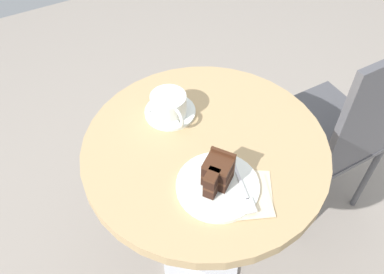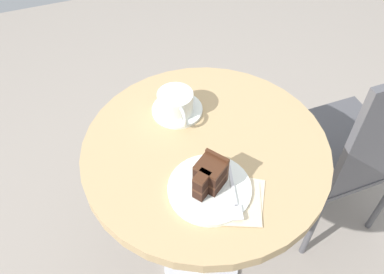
{
  "view_description": "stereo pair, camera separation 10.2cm",
  "coord_description": "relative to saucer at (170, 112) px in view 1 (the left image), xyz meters",
  "views": [
    {
      "loc": [
        0.58,
        -0.36,
        1.55
      ],
      "look_at": [
        -0.01,
        -0.03,
        0.78
      ],
      "focal_mm": 38.0,
      "sensor_mm": 36.0,
      "label": 1
    },
    {
      "loc": [
        0.62,
        -0.27,
        1.55
      ],
      "look_at": [
        -0.01,
        -0.03,
        0.78
      ],
      "focal_mm": 38.0,
      "sensor_mm": 36.0,
      "label": 2
    }
  ],
  "objects": [
    {
      "name": "coffee_cup",
      "position": [
        0.01,
        -0.01,
        0.04
      ],
      "size": [
        0.13,
        0.1,
        0.06
      ],
      "color": "silver",
      "rests_on": "saucer"
    },
    {
      "name": "cafe_table",
      "position": [
        0.15,
        0.03,
        -0.14
      ],
      "size": [
        0.65,
        0.65,
        0.74
      ],
      "color": "tan",
      "rests_on": "ground"
    },
    {
      "name": "cake_plate",
      "position": [
        0.28,
        -0.01,
        0.0
      ],
      "size": [
        0.2,
        0.2,
        0.01
      ],
      "color": "silver",
      "rests_on": "cafe_table"
    },
    {
      "name": "saucer",
      "position": [
        0.0,
        0.0,
        0.0
      ],
      "size": [
        0.14,
        0.14,
        0.01
      ],
      "color": "silver",
      "rests_on": "cafe_table"
    },
    {
      "name": "ground_plane",
      "position": [
        0.15,
        0.03,
        -0.75
      ],
      "size": [
        4.4,
        4.4,
        0.01
      ],
      "primitive_type": "cube",
      "color": "gray",
      "rests_on": "ground"
    },
    {
      "name": "teaspoon",
      "position": [
        -0.05,
        0.0,
        0.01
      ],
      "size": [
        0.06,
        0.1,
        0.0
      ],
      "rotation": [
        0.0,
        0.0,
        2.02
      ],
      "color": "silver",
      "rests_on": "saucer"
    },
    {
      "name": "fork",
      "position": [
        0.33,
        0.03,
        0.01
      ],
      "size": [
        0.15,
        0.05,
        0.0
      ],
      "rotation": [
        0.0,
        0.0,
        6.02
      ],
      "color": "silver",
      "rests_on": "cake_plate"
    },
    {
      "name": "cake_slice",
      "position": [
        0.27,
        -0.01,
        0.04
      ],
      "size": [
        0.09,
        0.1,
        0.08
      ],
      "rotation": [
        0.0,
        0.0,
        5.34
      ],
      "color": "black",
      "rests_on": "cake_plate"
    },
    {
      "name": "cafe_chair",
      "position": [
        0.16,
        0.6,
        -0.23
      ],
      "size": [
        0.38,
        0.38,
        0.89
      ],
      "rotation": [
        0.0,
        0.0,
        4.72
      ],
      "color": "#4C4C51",
      "rests_on": "ground"
    },
    {
      "name": "napkin",
      "position": [
        0.33,
        0.03,
        -0.0
      ],
      "size": [
        0.18,
        0.18,
        0.0
      ],
      "rotation": [
        0.0,
        0.0,
        5.74
      ],
      "color": "beige",
      "rests_on": "cafe_table"
    }
  ]
}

